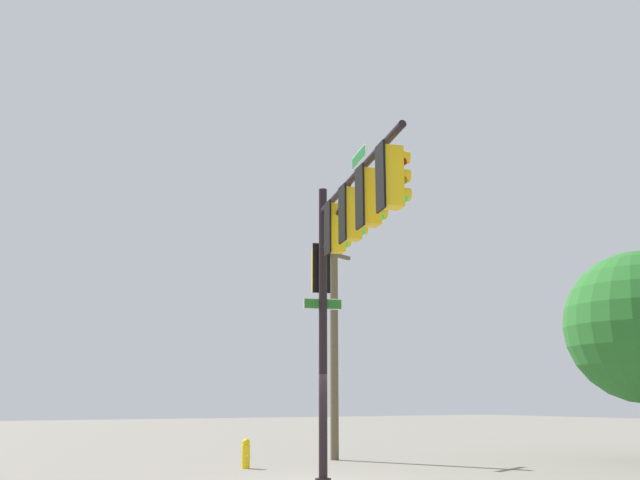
# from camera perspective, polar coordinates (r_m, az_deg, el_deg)

# --- Properties ---
(signal_pole_assembly) EXTENTS (6.13, 2.08, 7.00)m
(signal_pole_assembly) POSITION_cam_1_polar(r_m,az_deg,el_deg) (14.81, 2.10, -0.49)
(signal_pole_assembly) COLOR black
(signal_pole_assembly) RESTS_ON ground_plane
(utility_pole) EXTENTS (0.77, 1.72, 7.51)m
(utility_pole) POSITION_cam_1_polar(r_m,az_deg,el_deg) (23.74, 1.18, -8.36)
(utility_pole) COLOR brown
(utility_pole) RESTS_ON ground_plane
(fire_hydrant) EXTENTS (0.33, 0.24, 0.83)m
(fire_hydrant) POSITION_cam_1_polar(r_m,az_deg,el_deg) (20.92, -6.16, -17.17)
(fire_hydrant) COLOR yellow
(fire_hydrant) RESTS_ON ground_plane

